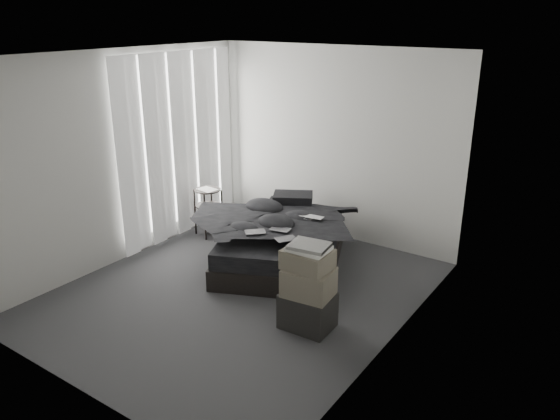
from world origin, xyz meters
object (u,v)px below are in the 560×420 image
Objects in this scene: bed at (282,253)px; box_lower at (308,310)px; laptop at (310,213)px; side_stand at (209,212)px.

bed is 3.72× the size of box_lower.
laptop reaches higher than side_stand.
box_lower is (2.43, -1.26, -0.15)m from side_stand.
bed is 0.65m from laptop.
bed is at bearing -7.30° from side_stand.
laptop is at bearing 121.01° from box_lower.
bed is at bearing 134.11° from box_lower.
side_stand reaches higher than box_lower.
laptop reaches higher than bed.
box_lower reaches higher than bed.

